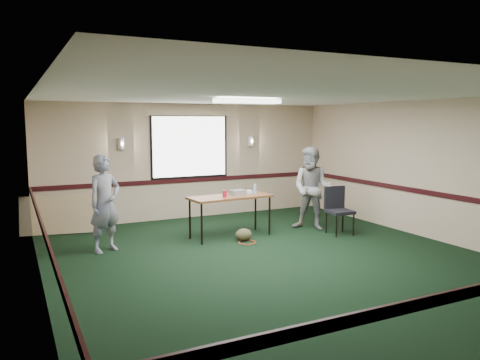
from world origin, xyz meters
name	(u,v)px	position (x,y,z in m)	size (l,w,h in m)	color
ground	(275,261)	(0.00, 0.00, 0.00)	(8.00, 8.00, 0.00)	black
room_shell	(222,157)	(0.00, 2.12, 1.58)	(8.00, 8.02, 8.00)	#CDB494
folding_table	(230,199)	(0.05, 1.83, 0.76)	(1.69, 0.78, 0.83)	#5A2E19
projector	(238,192)	(0.23, 1.87, 0.87)	(0.29, 0.24, 0.10)	gray
game_console	(246,192)	(0.48, 1.98, 0.85)	(0.22, 0.18, 0.06)	silver
red_cup	(225,194)	(-0.12, 1.73, 0.89)	(0.08, 0.08, 0.12)	#BB0C2B
water_bottle	(255,189)	(0.59, 1.82, 0.93)	(0.06, 0.06, 0.20)	#84ADD8
duffel_bag	(244,235)	(0.14, 1.42, 0.12)	(0.33, 0.25, 0.24)	#414125
cable_coil	(247,242)	(0.13, 1.25, 0.01)	(0.34, 0.34, 0.02)	red
folded_table	(60,215)	(-2.96, 3.60, 0.39)	(1.53, 0.07, 0.79)	tan
conference_chair	(338,206)	(2.13, 1.12, 0.56)	(0.52, 0.54, 0.96)	black
person_left	(105,204)	(-2.37, 1.84, 0.86)	(0.62, 0.41, 1.71)	#3E4F88
person_right	(312,188)	(1.87, 1.64, 0.88)	(0.86, 0.67, 1.76)	#7794B9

